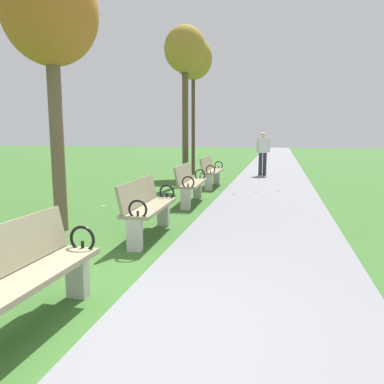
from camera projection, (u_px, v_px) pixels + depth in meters
The scene contains 11 objects.
ground_plane at pixel (86, 336), 3.04m from camera, with size 80.00×80.00×0.00m, color #386628.
paved_walkway at pixel (274, 163), 20.10m from camera, with size 2.50×44.00×0.02m, color slate.
park_bench_1 at pixel (20, 277), 3.00m from camera, with size 0.50×1.61×0.90m.
park_bench_2 at pixel (147, 206), 5.87m from camera, with size 0.52×1.61×0.90m.
park_bench_3 at pixel (190, 183), 8.66m from camera, with size 0.53×1.62×0.90m.
park_bench_4 at pixel (211, 171), 11.35m from camera, with size 0.48×1.60×0.90m.
tree_2 at pixel (50, 17), 5.83m from camera, with size 1.47×1.47×4.27m.
tree_3 at pixel (185, 53), 11.46m from camera, with size 1.27×1.27×4.82m.
tree_4 at pixel (193, 60), 14.20m from camera, with size 1.42×1.42×5.16m.
pedestrian_walking at pixel (263, 151), 14.23m from camera, with size 0.53×0.26×1.62m.
scattered_leaves at pixel (180, 205), 8.47m from camera, with size 3.92×13.07×0.02m.
Camera 1 is at (1.46, -2.56, 1.61)m, focal length 35.41 mm.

